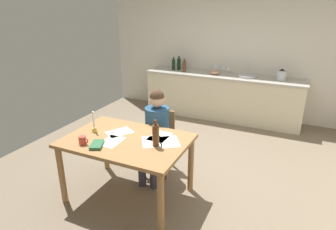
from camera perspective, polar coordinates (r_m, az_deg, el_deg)
The scene contains 26 objects.
ground_plane at distance 4.25m, azimuth 2.16°, elevation -10.63°, with size 5.20×5.20×0.04m, color #7A6B56.
wall_back at distance 6.17m, azimuth 11.89°, elevation 12.08°, with size 5.20×0.12×2.60m, color silver.
kitchen_counter at distance 6.02m, azimuth 10.49°, elevation 3.64°, with size 3.13×0.64×0.90m.
dining_table at distance 3.39m, azimuth -8.09°, elevation -6.23°, with size 1.39×0.96×0.77m.
chair_at_table at distance 4.01m, azimuth -1.66°, elevation -4.66°, with size 0.45×0.45×0.85m.
person_seated at distance 3.80m, azimuth -2.46°, elevation -2.76°, with size 0.37×0.62×1.19m.
coffee_mug at distance 3.31m, azimuth -16.47°, elevation -4.78°, with size 0.12×0.08×0.10m.
candlestick at distance 3.57m, azimuth -14.32°, elevation -2.18°, with size 0.06×0.06×0.26m.
book_magazine at distance 3.24m, azimuth -13.81°, elevation -5.71°, with size 0.12×0.21×0.03m, color #2F6842.
paper_letter at distance 3.25m, azimuth 0.23°, elevation -5.28°, with size 0.21×0.30×0.00m, color white.
paper_bill at distance 3.37m, azimuth -1.65°, elevation -4.24°, with size 0.21×0.30×0.00m, color white.
paper_envelope at distance 3.53m, azimuth -9.52°, elevation -3.36°, with size 0.21×0.30×0.00m, color white.
paper_receipt at distance 3.32m, azimuth -11.07°, elevation -5.11°, with size 0.21×0.30×0.00m, color white.
paper_notice at distance 3.25m, azimuth -3.21°, elevation -5.26°, with size 0.21×0.30×0.00m, color white.
wine_bottle_on_table at distance 3.10m, azimuth -2.44°, elevation -3.99°, with size 0.07×0.07×0.30m.
sink_unit at distance 5.81m, azimuth 15.26°, elevation 7.46°, with size 0.36×0.36×0.24m.
bottle_oil at distance 6.24m, azimuth 1.09°, elevation 9.92°, with size 0.07×0.07×0.27m.
bottle_vinegar at distance 6.27m, azimuth 2.17°, elevation 10.02°, with size 0.08×0.08×0.28m.
bottle_wine_red at distance 6.23m, azimuth 3.12°, elevation 9.86°, with size 0.07×0.07×0.26m.
bottle_sauce at distance 6.05m, azimuth 3.26°, elevation 9.54°, with size 0.07×0.07×0.27m.
mixing_bowl at distance 5.89m, azimuth 9.24°, elevation 8.32°, with size 0.20×0.20×0.09m, color tan.
stovetop_kettle at distance 5.73m, azimuth 21.45°, elevation 7.34°, with size 0.18×0.18×0.22m.
wine_glass_near_sink at distance 6.01m, azimuth 11.79°, elevation 9.02°, with size 0.07×0.07×0.15m.
wine_glass_by_kettle at distance 6.03m, azimuth 10.94°, elevation 9.12°, with size 0.07×0.07×0.15m.
wine_glass_back_left at distance 6.07m, azimuth 9.59°, elevation 9.27°, with size 0.07×0.07×0.15m.
wine_glass_back_right at distance 6.07m, azimuth 9.27°, elevation 9.31°, with size 0.07×0.07×0.15m.
Camera 1 is at (1.37, -3.35, 2.20)m, focal length 30.95 mm.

